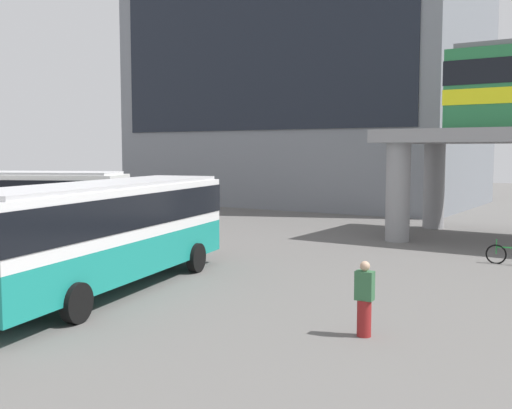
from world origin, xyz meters
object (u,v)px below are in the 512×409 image
Objects in this scene: bus_main at (105,225)px; pedestrian_waiting_near_stop at (364,301)px; bus_secondary at (1,199)px; bicycle_green at (511,255)px; station_building at (307,73)px.

bus_main reaches higher than pedestrian_waiting_near_stop.
bicycle_green is at bearing 18.84° from bus_secondary.
station_building reaches higher than pedestrian_waiting_near_stop.
bus_main is 14.46m from bicycle_green.
station_building is at bearing 88.44° from bus_secondary.
station_building is at bearing 133.32° from bicycle_green.
pedestrian_waiting_near_stop is at bearing -96.09° from bicycle_green.
bus_secondary is at bearing -91.56° from station_building.
bus_main is (10.06, -31.48, -8.32)m from station_building.
bus_secondary is (-0.74, -27.37, -8.32)m from station_building.
pedestrian_waiting_near_stop reaches higher than bicycle_green.
bus_main is 8.20m from pedestrian_waiting_near_stop.
pedestrian_waiting_near_stop is (18.18, -31.46, -9.51)m from station_building.
station_building reaches higher than bus_main.
bus_secondary is 19.40m from pedestrian_waiting_near_stop.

